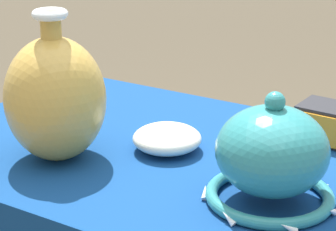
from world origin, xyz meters
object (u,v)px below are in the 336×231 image
at_px(vase_tall_bulbous, 55,98).
at_px(pot_squat_rose, 74,97).
at_px(vase_dome_bell, 272,158).
at_px(bowl_shallow_ivory, 167,139).
at_px(mosaic_tile_box, 329,123).

distance_m(vase_tall_bulbous, pot_squat_rose, 0.30).
xyz_separation_m(vase_dome_bell, bowl_shallow_ivory, (-0.27, 0.09, -0.06)).
xyz_separation_m(vase_dome_bell, pot_squat_rose, (-0.60, 0.19, -0.05)).
bearing_deg(vase_tall_bulbous, mosaic_tile_box, 40.56).
relative_size(vase_dome_bell, bowl_shallow_ivory, 1.68).
height_order(vase_dome_bell, mosaic_tile_box, vase_dome_bell).
height_order(vase_dome_bell, pot_squat_rose, vase_dome_bell).
height_order(vase_tall_bulbous, vase_dome_bell, vase_tall_bulbous).
relative_size(vase_dome_bell, mosaic_tile_box, 1.82).
distance_m(vase_dome_bell, pot_squat_rose, 0.63).
xyz_separation_m(vase_tall_bulbous, pot_squat_rose, (-0.16, 0.24, -0.10)).
relative_size(vase_tall_bulbous, pot_squat_rose, 2.89).
bearing_deg(pot_squat_rose, mosaic_tile_box, 12.48).
bearing_deg(vase_dome_bell, mosaic_tile_box, 90.53).
relative_size(mosaic_tile_box, bowl_shallow_ivory, 0.92).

